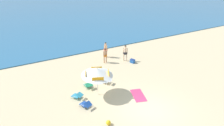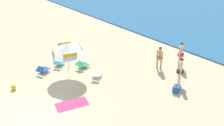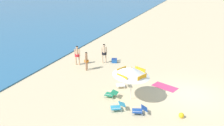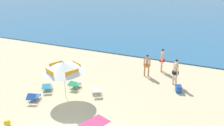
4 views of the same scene
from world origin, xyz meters
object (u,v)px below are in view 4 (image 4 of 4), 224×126
object	(u,v)px
person_standing_near_shore	(162,59)
lounge_chair_beside_umbrella	(47,87)
lounge_chair_spare_folded	(74,84)
lounge_chair_under_umbrella	(33,97)
lounge_chair_facing_sea	(96,90)
beach_ball	(7,123)
person_standing_beside	(147,64)
beach_umbrella_striped_main	(63,66)
person_wading_in	(176,71)
cooler_box	(178,89)
beach_towel	(91,125)

from	to	relation	value
person_standing_near_shore	lounge_chair_beside_umbrella	bearing A→B (deg)	-132.90
lounge_chair_beside_umbrella	lounge_chair_spare_folded	distance (m)	1.69
lounge_chair_under_umbrella	lounge_chair_facing_sea	size ratio (longest dim) A/B	1.00
lounge_chair_spare_folded	beach_ball	xyz separation A→B (m)	(-0.65, -4.70, -0.12)
lounge_chair_beside_umbrella	person_standing_beside	xyz separation A→B (m)	(4.99, 4.87, 0.66)
beach_umbrella_striped_main	lounge_chair_spare_folded	world-z (taller)	beach_umbrella_striped_main
person_standing_near_shore	person_standing_beside	xyz separation A→B (m)	(-0.77, -1.33, -0.09)
beach_umbrella_striped_main	person_wading_in	xyz separation A→B (m)	(5.49, 4.46, -0.95)
lounge_chair_under_umbrella	beach_ball	size ratio (longest dim) A/B	3.23
beach_umbrella_striped_main	beach_ball	xyz separation A→B (m)	(-0.92, -3.42, -1.84)
beach_ball	lounge_chair_facing_sea	bearing A→B (deg)	62.92
person_standing_near_shore	cooler_box	xyz separation A→B (m)	(1.76, -2.84, -0.82)
lounge_chair_beside_umbrella	cooler_box	xyz separation A→B (m)	(7.52, 3.36, -0.07)
beach_umbrella_striped_main	beach_towel	bearing A→B (deg)	-32.26
beach_umbrella_striped_main	lounge_chair_facing_sea	distance (m)	2.50
lounge_chair_under_umbrella	lounge_chair_beside_umbrella	bearing A→B (deg)	95.79
lounge_chair_beside_umbrella	person_standing_beside	distance (m)	7.00
lounge_chair_spare_folded	person_standing_near_shore	bearing A→B (deg)	49.62
beach_umbrella_striped_main	cooler_box	size ratio (longest dim) A/B	4.50
beach_umbrella_striped_main	person_standing_beside	xyz separation A→B (m)	(3.37, 5.13, -1.06)
person_standing_near_shore	person_standing_beside	bearing A→B (deg)	-120.03
beach_umbrella_striped_main	lounge_chair_spare_folded	bearing A→B (deg)	101.64
lounge_chair_under_umbrella	beach_ball	distance (m)	2.42
beach_umbrella_striped_main	lounge_chair_beside_umbrella	size ratio (longest dim) A/B	2.57
lounge_chair_beside_umbrella	lounge_chair_facing_sea	size ratio (longest dim) A/B	1.01
beach_umbrella_striped_main	lounge_chair_under_umbrella	xyz separation A→B (m)	(-1.48, -1.07, -1.72)
person_wading_in	person_standing_beside	bearing A→B (deg)	162.44
beach_umbrella_striped_main	beach_ball	bearing A→B (deg)	-105.03
beach_umbrella_striped_main	person_standing_near_shore	size ratio (longest dim) A/B	1.48
lounge_chair_beside_umbrella	beach_ball	world-z (taller)	lounge_chair_beside_umbrella
cooler_box	lounge_chair_under_umbrella	bearing A→B (deg)	-147.56
lounge_chair_facing_sea	lounge_chair_spare_folded	xyz separation A→B (m)	(-1.68, 0.14, 0.00)
beach_umbrella_striped_main	beach_towel	world-z (taller)	beach_umbrella_striped_main
beach_umbrella_striped_main	person_wading_in	size ratio (longest dim) A/B	1.45
lounge_chair_under_umbrella	cooler_box	bearing A→B (deg)	32.44
beach_towel	lounge_chair_beside_umbrella	bearing A→B (deg)	155.48
lounge_chair_beside_umbrella	person_wading_in	xyz separation A→B (m)	(7.11, 4.19, 0.77)
lounge_chair_under_umbrella	cooler_box	world-z (taller)	lounge_chair_under_umbrella
cooler_box	lounge_chair_spare_folded	bearing A→B (deg)	-159.18
lounge_chair_facing_sea	beach_towel	distance (m)	3.15
lounge_chair_spare_folded	person_standing_near_shore	size ratio (longest dim) A/B	0.50
lounge_chair_beside_umbrella	person_wading_in	world-z (taller)	person_wading_in
beach_umbrella_striped_main	person_wading_in	bearing A→B (deg)	39.06
beach_umbrella_striped_main	person_standing_near_shore	xyz separation A→B (m)	(4.14, 6.46, -0.97)
lounge_chair_under_umbrella	person_wading_in	size ratio (longest dim) A/B	0.56
person_standing_beside	beach_towel	xyz separation A→B (m)	(-0.65, -6.84, -0.93)
lounge_chair_under_umbrella	lounge_chair_beside_umbrella	world-z (taller)	lounge_chair_under_umbrella
person_standing_beside	cooler_box	size ratio (longest dim) A/B	2.77
beach_umbrella_striped_main	beach_ball	size ratio (longest dim) A/B	8.32
person_standing_near_shore	person_wading_in	size ratio (longest dim) A/B	0.98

